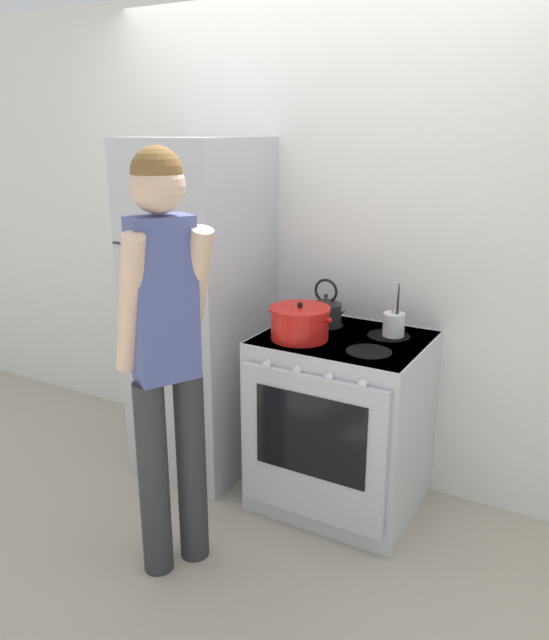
% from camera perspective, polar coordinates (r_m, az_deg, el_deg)
% --- Properties ---
extents(ground_plane, '(14.00, 14.00, 0.00)m').
position_cam_1_polar(ground_plane, '(3.76, 3.70, -12.39)').
color(ground_plane, '#B2A893').
extents(wall_back, '(10.00, 0.06, 2.55)m').
position_cam_1_polar(wall_back, '(3.35, 4.34, 7.19)').
color(wall_back, silver).
rests_on(wall_back, ground_plane).
extents(refrigerator, '(0.58, 0.69, 1.81)m').
position_cam_1_polar(refrigerator, '(3.40, -6.69, 0.87)').
color(refrigerator, '#B7BABF').
rests_on(refrigerator, ground_plane).
extents(stove_range, '(0.78, 0.69, 0.89)m').
position_cam_1_polar(stove_range, '(3.16, 5.96, -9.22)').
color(stove_range, silver).
rests_on(stove_range, ground_plane).
extents(dutch_oven_pot, '(0.33, 0.29, 0.18)m').
position_cam_1_polar(dutch_oven_pot, '(2.95, 2.33, -0.27)').
color(dutch_oven_pot, red).
rests_on(dutch_oven_pot, stove_range).
extents(tea_kettle, '(0.20, 0.16, 0.24)m').
position_cam_1_polar(tea_kettle, '(3.17, 4.71, 0.87)').
color(tea_kettle, black).
rests_on(tea_kettle, stove_range).
extents(utensil_jar, '(0.10, 0.10, 0.26)m').
position_cam_1_polar(utensil_jar, '(3.05, 10.85, -0.31)').
color(utensil_jar, silver).
rests_on(utensil_jar, stove_range).
extents(person, '(0.40, 0.44, 1.79)m').
position_cam_1_polar(person, '(2.53, -9.90, -2.25)').
color(person, '#2D2D30').
rests_on(person, ground_plane).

